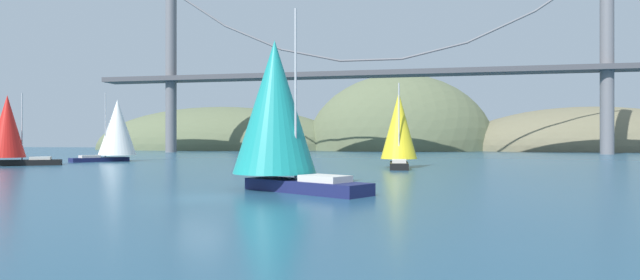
% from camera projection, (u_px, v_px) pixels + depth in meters
% --- Properties ---
extents(ground_plane, '(360.00, 360.00, 0.00)m').
position_uv_depth(ground_plane, '(200.00, 198.00, 25.71)').
color(ground_plane, navy).
extents(headland_center, '(58.80, 44.00, 47.95)m').
position_uv_depth(headland_center, '(398.00, 150.00, 157.20)').
color(headland_center, '#5B6647').
rests_on(headland_center, ground_plane).
extents(headland_right, '(76.26, 44.00, 25.98)m').
position_uv_depth(headland_right, '(587.00, 151.00, 146.58)').
color(headland_right, '#6B664C').
rests_on(headland_right, ground_plane).
extents(headland_left, '(89.02, 44.00, 28.86)m').
position_uv_depth(headland_left, '(219.00, 150.00, 168.79)').
color(headland_left, '#5B6647').
rests_on(headland_left, ground_plane).
extents(suspension_bridge, '(139.34, 6.00, 42.12)m').
position_uv_depth(suspension_bridge, '(371.00, 70.00, 118.96)').
color(suspension_bridge, slate).
rests_on(suspension_bridge, ground_plane).
extents(sailboat_red_spinnaker, '(8.11, 6.50, 8.71)m').
position_uv_depth(sailboat_red_spinnaker, '(9.00, 129.00, 59.40)').
color(sailboat_red_spinnaker, black).
rests_on(sailboat_red_spinnaker, ground_plane).
extents(sailboat_white_mainsail, '(8.01, 9.52, 9.90)m').
position_uv_depth(sailboat_white_mainsail, '(117.00, 129.00, 72.55)').
color(sailboat_white_mainsail, '#191E4C').
rests_on(sailboat_white_mainsail, ground_plane).
extents(sailboat_teal_sail, '(9.88, 7.96, 10.74)m').
position_uv_depth(sailboat_teal_sail, '(277.00, 111.00, 30.34)').
color(sailboat_teal_sail, '#191E4C').
rests_on(sailboat_teal_sail, ground_plane).
extents(sailboat_yellow_sail, '(4.17, 7.89, 9.23)m').
position_uv_depth(sailboat_yellow_sail, '(399.00, 128.00, 55.14)').
color(sailboat_yellow_sail, black).
rests_on(sailboat_yellow_sail, ground_plane).
extents(channel_buoy, '(1.10, 1.10, 2.64)m').
position_uv_depth(channel_buoy, '(266.00, 161.00, 64.21)').
color(channel_buoy, gold).
rests_on(channel_buoy, ground_plane).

